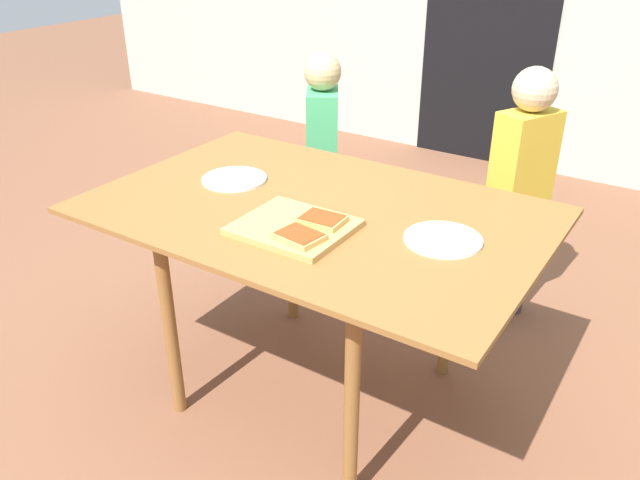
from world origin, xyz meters
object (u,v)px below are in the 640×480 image
Objects in this scene: pizza_slice_near_right at (299,236)px; plate_white_left at (234,179)px; plate_white_right at (443,239)px; cutting_board at (294,227)px; dining_table at (316,230)px; child_left at (322,151)px; pizza_slice_far_right at (322,220)px; child_right at (520,183)px.

pizza_slice_near_right is 0.63× the size of plate_white_left.
pizza_slice_near_right is 0.63× the size of plate_white_right.
cutting_board is 1.44× the size of plate_white_left.
dining_table is 0.96m from child_left.
child_left is at bearing 118.50° from cutting_board.
pizza_slice_near_right reaches higher than dining_table.
plate_white_left reaches higher than dining_table.
pizza_slice_near_right is 1.06× the size of pizza_slice_far_right.
plate_white_left is at bearing 174.27° from dining_table.
plate_white_right is at bearing -88.23° from child_right.
plate_white_left is 0.81m from plate_white_right.
child_left is at bearing -176.52° from child_right.
child_left is at bearing 121.60° from dining_table.
pizza_slice_near_right is 0.13× the size of child_right.
pizza_slice_far_right is at bearing -107.64° from child_right.
dining_table is 0.45m from plate_white_right.
cutting_board is at bearing 134.77° from pizza_slice_near_right.
plate_white_left is at bearing 178.07° from plate_white_right.
child_left is (-0.61, 1.06, -0.18)m from pizza_slice_near_right.
plate_white_left is 0.81m from child_left.
plate_white_left is at bearing -133.20° from child_right.
cutting_board is (0.03, -0.17, 0.09)m from dining_table.
pizza_slice_near_right is 1.17m from child_right.
pizza_slice_far_right reaches higher than cutting_board.
pizza_slice_near_right and pizza_slice_far_right have the same top height.
child_left is (-0.50, 0.82, -0.07)m from dining_table.
plate_white_right is 0.87m from child_right.
plate_white_left is (-0.48, 0.28, -0.02)m from pizza_slice_near_right.
child_left is at bearing 139.39° from plate_white_right.
child_left is 0.92m from child_right.
child_right is at bearing 64.72° from dining_table.
pizza_slice_near_right is at bearing -143.12° from plate_white_right.
pizza_slice_near_right is (0.07, -0.07, 0.02)m from cutting_board.
plate_white_right is at bearing 36.88° from pizza_slice_near_right.
plate_white_left is 1.00× the size of plate_white_right.
child_right reaches higher than plate_white_left.
child_left is at bearing 119.81° from pizza_slice_near_right.
cutting_board is 1.44× the size of plate_white_right.
child_left is 0.96× the size of child_right.
pizza_slice_far_right is at bearing 40.96° from cutting_board.
pizza_slice_far_right is (0.06, 0.06, 0.02)m from cutting_board.
pizza_slice_near_right is 0.13m from pizza_slice_far_right.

